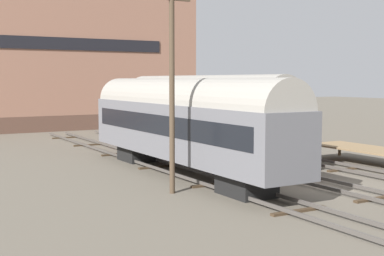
{
  "coord_description": "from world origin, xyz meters",
  "views": [
    {
      "loc": [
        -17.87,
        -18.36,
        5.06
      ],
      "look_at": [
        -2.16,
        8.99,
        2.2
      ],
      "focal_mm": 50.0,
      "sensor_mm": 36.0,
      "label": 1
    }
  ],
  "objects": [
    {
      "name": "train_car_maroon",
      "position": [
        0.0,
        11.73,
        3.04
      ],
      "size": [
        3.08,
        17.73,
        5.35
      ],
      "color": "black",
      "rests_on": "ground"
    },
    {
      "name": "track_left",
      "position": [
        -4.32,
        0.0,
        0.14
      ],
      "size": [
        2.6,
        60.0,
        0.26
      ],
      "color": "#4C4742",
      "rests_on": "ground"
    },
    {
      "name": "warehouse_building",
      "position": [
        -2.94,
        39.11,
        7.77
      ],
      "size": [
        30.48,
        11.78,
        15.54
      ],
      "color": "brown",
      "rests_on": "ground"
    },
    {
      "name": "track_middle",
      "position": [
        0.0,
        0.0,
        0.14
      ],
      "size": [
        2.6,
        60.0,
        0.26
      ],
      "color": "#4C4742",
      "rests_on": "ground"
    },
    {
      "name": "utility_pole",
      "position": [
        -6.93,
        2.46,
        5.02
      ],
      "size": [
        1.8,
        0.24,
        9.71
      ],
      "color": "#473828",
      "rests_on": "ground"
    },
    {
      "name": "ground_plane",
      "position": [
        0.0,
        0.0,
        0.0
      ],
      "size": [
        200.0,
        200.0,
        0.0
      ],
      "primitive_type": "plane",
      "color": "#60594C"
    },
    {
      "name": "train_car_grey",
      "position": [
        -4.32,
        6.25,
        2.95
      ],
      "size": [
        2.85,
        17.84,
        5.15
      ],
      "color": "black",
      "rests_on": "ground"
    }
  ]
}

